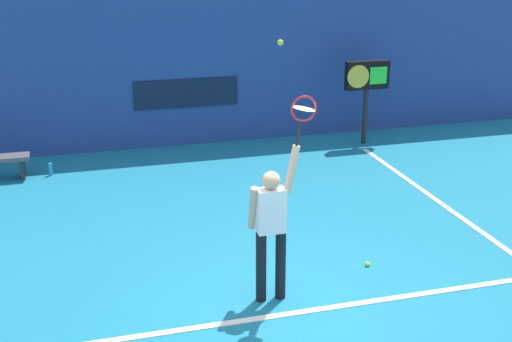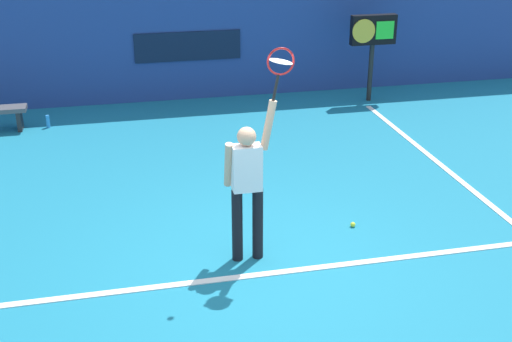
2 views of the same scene
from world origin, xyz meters
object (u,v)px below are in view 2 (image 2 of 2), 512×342
object	(u,v)px
tennis_racket	(280,65)
water_bottle	(48,121)
tennis_player	(247,182)
scoreboard_clock	(373,34)
spare_ball	(353,225)

from	to	relation	value
tennis_racket	water_bottle	distance (m)	6.66
tennis_player	tennis_racket	size ratio (longest dim) A/B	3.19
scoreboard_clock	spare_ball	size ratio (longest dim) A/B	26.41
tennis_player	scoreboard_clock	world-z (taller)	tennis_player
spare_ball	water_bottle	bearing A→B (deg)	130.23
tennis_player	water_bottle	world-z (taller)	tennis_player
water_bottle	spare_ball	xyz separation A→B (m)	(4.22, -4.99, -0.09)
tennis_player	water_bottle	size ratio (longest dim) A/B	8.29
scoreboard_clock	water_bottle	bearing A→B (deg)	-177.20
tennis_racket	scoreboard_clock	bearing A→B (deg)	59.07
water_bottle	spare_ball	size ratio (longest dim) A/B	3.53
tennis_player	scoreboard_clock	bearing A→B (deg)	56.40
tennis_racket	scoreboard_clock	distance (m)	6.82
tennis_racket	spare_ball	size ratio (longest dim) A/B	9.17
spare_ball	tennis_player	bearing A→B (deg)	-162.84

